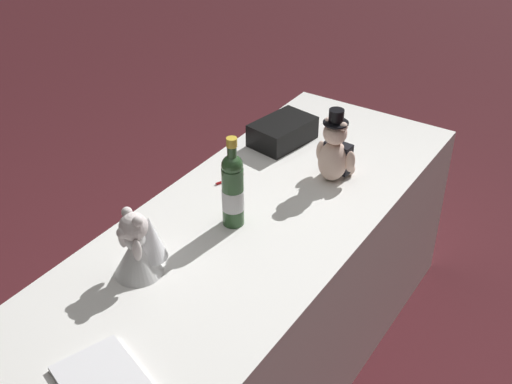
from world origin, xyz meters
The scene contains 7 objects.
ground_plane centered at (0.00, 0.00, 0.00)m, with size 12.00×12.00×0.00m, color #47191E.
reception_table centered at (0.00, 0.00, 0.37)m, with size 2.00×0.76×0.75m, color white.
teddy_bear_groom centered at (0.38, -0.11, 0.86)m, with size 0.15×0.17×0.29m.
teddy_bear_bride centered at (-0.44, 0.13, 0.85)m, with size 0.20×0.16×0.23m.
champagne_bottle centered at (-0.08, 0.04, 0.89)m, with size 0.08×0.08×0.33m.
signing_pen centered at (0.14, 0.21, 0.75)m, with size 0.12×0.06×0.01m.
gift_case_black centered at (0.51, 0.20, 0.80)m, with size 0.29×0.22×0.10m.
Camera 1 is at (-1.57, -1.03, 2.07)m, focal length 45.97 mm.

